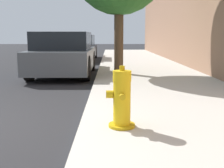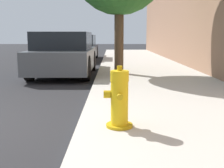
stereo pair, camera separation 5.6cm
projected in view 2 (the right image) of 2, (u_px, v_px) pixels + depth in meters
The scene contains 4 objects.
sidewalk_slab at pixel (204, 129), 3.67m from camera, with size 3.30×40.00×0.11m.
fire_hydrant at pixel (121, 100), 3.54m from camera, with size 0.37×0.37×0.78m.
parked_car_near at pixel (66, 54), 8.97m from camera, with size 1.81×3.86×1.37m.
parked_car_mid at pixel (80, 48), 14.69m from camera, with size 1.81×4.59×1.31m.
Camera 2 is at (2.47, -3.52, 1.26)m, focal length 45.00 mm.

